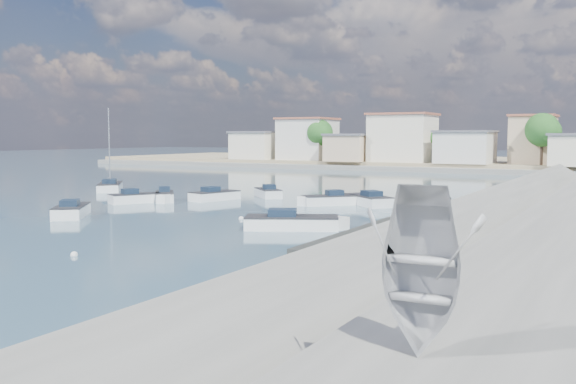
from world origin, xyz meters
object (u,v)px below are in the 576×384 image
object	(u,v)px
motorboat_h	(297,223)
sailboat	(110,187)
motorboat_b	(217,196)
motorboat_c	(367,200)
motorboat_f	(267,193)
motorboat_a	(72,211)
motorboat_e	(138,199)
motorboat_d	(326,201)
overturned_dinghy	(419,340)
motorboat_g	(165,197)

from	to	relation	value
motorboat_h	sailboat	size ratio (longest dim) A/B	0.71
motorboat_b	motorboat_c	distance (m)	13.76
motorboat_b	motorboat_f	bearing A→B (deg)	61.08
motorboat_a	motorboat_e	distance (m)	9.61
motorboat_d	motorboat_f	size ratio (longest dim) A/B	1.09
motorboat_e	overturned_dinghy	size ratio (longest dim) A/B	1.45
motorboat_c	motorboat_e	xyz separation A→B (m)	(-18.13, -8.26, -0.00)
motorboat_e	overturned_dinghy	bearing A→B (deg)	-41.67
motorboat_c	motorboat_d	size ratio (longest dim) A/B	1.22
motorboat_f	overturned_dinghy	distance (m)	49.65
motorboat_a	motorboat_d	size ratio (longest dim) A/B	1.13
motorboat_g	sailboat	world-z (taller)	sailboat
motorboat_c	motorboat_a	bearing A→B (deg)	-132.13
motorboat_d	sailboat	world-z (taller)	sailboat
motorboat_a	sailboat	distance (m)	22.49
motorboat_a	motorboat_c	world-z (taller)	same
motorboat_g	overturned_dinghy	world-z (taller)	overturned_dinghy
motorboat_a	motorboat_h	bearing A→B (deg)	6.88
overturned_dinghy	motorboat_d	bearing A→B (deg)	115.82
motorboat_b	motorboat_h	xyz separation A→B (m)	(14.98, -12.56, 0.00)
motorboat_g	motorboat_h	xyz separation A→B (m)	(18.42, -9.37, -0.00)
motorboat_c	overturned_dinghy	world-z (taller)	overturned_dinghy
motorboat_e	motorboat_h	world-z (taller)	same
motorboat_a	motorboat_h	distance (m)	17.60
motorboat_f	sailboat	xyz separation A→B (m)	(-18.77, -1.49, 0.03)
motorboat_d	overturned_dinghy	size ratio (longest dim) A/B	1.42
motorboat_a	motorboat_c	bearing A→B (deg)	47.87
motorboat_f	motorboat_g	world-z (taller)	same
motorboat_a	overturned_dinghy	size ratio (longest dim) A/B	1.60
motorboat_g	sailboat	xyz separation A→B (m)	(-12.76, 6.36, 0.03)
motorboat_f	motorboat_h	world-z (taller)	same
motorboat_b	sailboat	bearing A→B (deg)	168.93
motorboat_h	sailboat	bearing A→B (deg)	153.23
motorboat_c	motorboat_h	distance (m)	15.58
overturned_dinghy	motorboat_b	bearing A→B (deg)	127.76
motorboat_f	motorboat_h	size ratio (longest dim) A/B	0.66
overturned_dinghy	sailboat	bearing A→B (deg)	137.58
motorboat_a	motorboat_b	bearing A→B (deg)	80.37
motorboat_g	sailboat	distance (m)	14.25
motorboat_f	motorboat_c	bearing A→B (deg)	-8.99
motorboat_g	overturned_dinghy	distance (m)	47.44
motorboat_f	motorboat_g	size ratio (longest dim) A/B	1.02
motorboat_a	sailboat	bearing A→B (deg)	127.53
motorboat_e	motorboat_c	bearing A→B (deg)	24.48
motorboat_c	motorboat_d	distance (m)	3.47
motorboat_a	motorboat_b	distance (m)	14.88
motorboat_b	motorboat_h	world-z (taller)	same
motorboat_f	motorboat_g	xyz separation A→B (m)	(-6.01, -7.85, 0.00)
motorboat_f	motorboat_e	bearing A→B (deg)	-126.06
motorboat_a	motorboat_f	xyz separation A→B (m)	(5.07, 19.33, -0.00)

